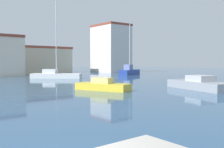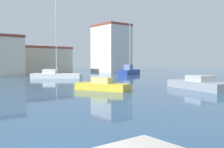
% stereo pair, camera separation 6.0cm
% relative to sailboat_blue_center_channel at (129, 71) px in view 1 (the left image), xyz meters
% --- Properties ---
extents(water, '(160.00, 160.00, 0.00)m').
position_rel_sailboat_blue_center_channel_xyz_m(water, '(-17.13, -12.93, -0.71)').
color(water, '#2D5175').
rests_on(water, ground).
extents(sailboat_blue_center_channel, '(6.96, 4.58, 10.19)m').
position_rel_sailboat_blue_center_channel_xyz_m(sailboat_blue_center_channel, '(0.00, 0.00, 0.00)').
color(sailboat_blue_center_channel, '#233D93').
rests_on(sailboat_blue_center_channel, water).
extents(sailboat_white_distant_east, '(7.37, 6.91, 12.10)m').
position_rel_sailboat_blue_center_channel_xyz_m(sailboat_white_distant_east, '(-16.54, -0.89, -0.18)').
color(sailboat_white_distant_east, white).
rests_on(sailboat_white_distant_east, water).
extents(motorboat_yellow_far_right, '(3.54, 5.28, 1.14)m').
position_rel_sailboat_blue_center_channel_xyz_m(motorboat_yellow_far_right, '(-20.70, -19.29, -0.31)').
color(motorboat_yellow_far_right, gold).
rests_on(motorboat_yellow_far_right, water).
extents(motorboat_grey_inner_mooring, '(3.96, 7.12, 1.31)m').
position_rel_sailboat_blue_center_channel_xyz_m(motorboat_grey_inner_mooring, '(-13.10, -24.25, -0.22)').
color(motorboat_grey_inner_mooring, gray).
rests_on(motorboat_grey_inner_mooring, water).
extents(harbor_office, '(6.40, 7.64, 7.42)m').
position_rel_sailboat_blue_center_channel_xyz_m(harbor_office, '(-21.45, 11.50, 3.01)').
color(harbor_office, beige).
rests_on(harbor_office, ground).
extents(yacht_club, '(12.69, 6.93, 6.10)m').
position_rel_sailboat_blue_center_channel_xyz_m(yacht_club, '(-10.70, 18.62, 2.35)').
color(yacht_club, beige).
rests_on(yacht_club, ground).
extents(waterfront_apartments, '(6.94, 9.04, 12.05)m').
position_rel_sailboat_blue_center_channel_xyz_m(waterfront_apartments, '(5.74, 13.50, 5.33)').
color(waterfront_apartments, beige).
rests_on(waterfront_apartments, ground).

